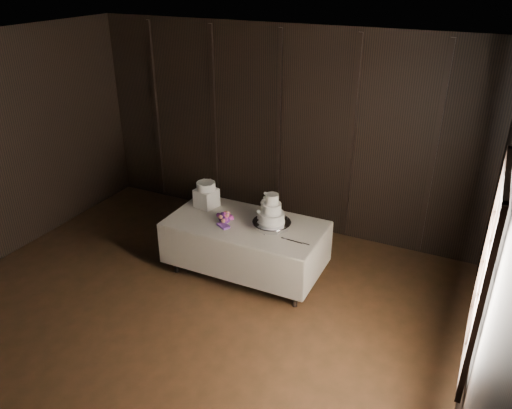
% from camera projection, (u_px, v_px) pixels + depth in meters
% --- Properties ---
extents(room, '(6.08, 7.08, 3.08)m').
position_uv_depth(room, '(125.00, 236.00, 4.52)').
color(room, black).
rests_on(room, ground).
extents(window, '(0.06, 1.16, 1.56)m').
position_uv_depth(window, '(486.00, 270.00, 3.66)').
color(window, black).
rests_on(window, room).
extents(display_table, '(2.00, 1.05, 0.76)m').
position_uv_depth(display_table, '(246.00, 246.00, 6.46)').
color(display_table, silver).
rests_on(display_table, ground).
extents(cake_stand, '(0.50, 0.50, 0.09)m').
position_uv_depth(cake_stand, '(272.00, 225.00, 6.17)').
color(cake_stand, silver).
rests_on(cake_stand, display_table).
extents(wedding_cake, '(0.35, 0.31, 0.38)m').
position_uv_depth(wedding_cake, '(269.00, 211.00, 6.08)').
color(wedding_cake, white).
rests_on(wedding_cake, cake_stand).
extents(bouquet, '(0.43, 0.47, 0.18)m').
position_uv_depth(bouquet, '(224.00, 218.00, 6.31)').
color(bouquet, '#CB4E4F').
rests_on(bouquet, display_table).
extents(box_pedestal, '(0.31, 0.31, 0.25)m').
position_uv_depth(box_pedestal, '(207.00, 198.00, 6.68)').
color(box_pedestal, white).
rests_on(box_pedestal, display_table).
extents(small_cake, '(0.31, 0.31, 0.10)m').
position_uv_depth(small_cake, '(206.00, 186.00, 6.61)').
color(small_cake, white).
rests_on(small_cake, box_pedestal).
extents(cake_knife, '(0.37, 0.05, 0.01)m').
position_uv_depth(cake_knife, '(292.00, 241.00, 5.90)').
color(cake_knife, silver).
rests_on(cake_knife, display_table).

